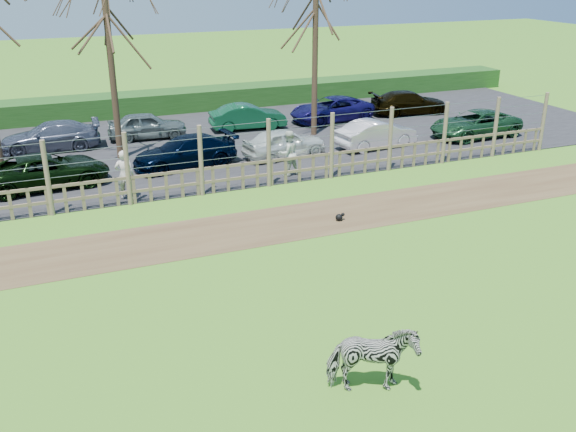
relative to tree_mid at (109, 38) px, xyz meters
name	(u,v)px	position (x,y,z in m)	size (l,w,h in m)	color
ground	(289,299)	(2.00, -13.50, -4.87)	(120.00, 120.00, 0.00)	#70A932
dirt_strip	(233,231)	(2.00, -9.00, -4.86)	(34.00, 2.80, 0.01)	brown
asphalt	(164,147)	(2.00, 1.00, -4.85)	(44.00, 13.00, 0.04)	#232326
hedge	(135,104)	(2.00, 8.00, -4.32)	(46.00, 2.00, 1.10)	#1E4716
fence	(202,173)	(2.00, -5.50, -4.06)	(30.16, 0.16, 2.50)	brown
tree_mid	(109,38)	(0.00, 0.00, 0.00)	(4.80, 4.80, 6.83)	#3D2B1E
tree_right	(316,19)	(9.00, 0.50, 0.37)	(4.80, 4.80, 7.35)	#3D2B1E
zebra	(372,360)	(2.10, -17.41, -4.16)	(0.77, 1.68, 1.42)	gray
visitor_a	(125,175)	(-0.54, -4.99, -3.96)	(0.63, 0.41, 1.72)	beige
visitor_b	(288,153)	(5.58, -4.68, -3.96)	(0.84, 0.65, 1.72)	beige
crow	(339,217)	(5.39, -9.46, -4.74)	(0.31, 0.23, 0.25)	black
car_2	(47,171)	(-2.94, -2.64, -4.23)	(1.99, 4.32, 1.20)	black
car_3	(185,152)	(2.22, -2.15, -4.23)	(1.68, 4.13, 1.20)	black
car_4	(284,143)	(6.36, -2.37, -4.23)	(1.42, 3.52, 1.20)	white
car_5	(376,134)	(10.61, -2.53, -4.23)	(1.27, 3.64, 1.20)	silver
car_6	(475,124)	(15.70, -2.70, -4.23)	(1.99, 4.32, 1.20)	#1C4826
car_9	(50,136)	(-2.56, 2.36, -4.23)	(1.68, 4.13, 1.20)	#4C5266
car_10	(147,125)	(1.65, 2.73, -4.23)	(1.42, 3.52, 1.20)	slate
car_11	(248,117)	(6.46, 2.63, -4.23)	(1.27, 3.64, 1.20)	#11532F
car_12	(331,109)	(10.91, 2.59, -4.23)	(1.99, 4.32, 1.20)	#140F4F
car_13	(409,102)	(15.42, 2.52, -4.23)	(1.68, 4.13, 1.20)	black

